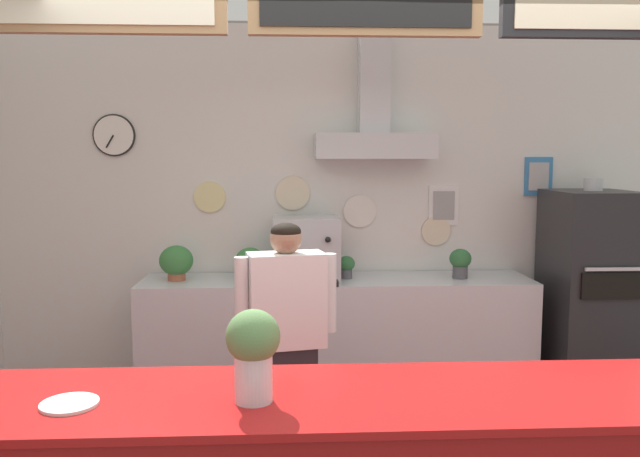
# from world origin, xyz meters

# --- Properties ---
(back_wall_assembly) EXTENTS (5.48, 2.90, 2.97)m
(back_wall_assembly) POSITION_xyz_m (0.02, 2.57, 1.59)
(back_wall_assembly) COLOR gray
(back_wall_assembly) RESTS_ON ground_plane
(back_prep_counter) EXTENTS (3.08, 0.63, 0.92)m
(back_prep_counter) POSITION_xyz_m (0.07, 2.37, 0.46)
(back_prep_counter) COLOR silver
(back_prep_counter) RESTS_ON ground_plane
(pizza_oven) EXTENTS (0.61, 0.74, 1.72)m
(pizza_oven) POSITION_xyz_m (2.06, 2.26, 0.81)
(pizza_oven) COLOR #232326
(pizza_oven) RESTS_ON ground_plane
(shop_worker) EXTENTS (0.58, 0.30, 1.52)m
(shop_worker) POSITION_xyz_m (-0.32, 0.99, 0.81)
(shop_worker) COLOR #232328
(shop_worker) RESTS_ON ground_plane
(espresso_machine) EXTENTS (0.51, 0.51, 0.50)m
(espresso_machine) POSITION_xyz_m (-0.17, 2.35, 1.17)
(espresso_machine) COLOR #B7BABF
(espresso_machine) RESTS_ON back_prep_counter
(potted_oregano) EXTENTS (0.17, 0.17, 0.24)m
(potted_oregano) POSITION_xyz_m (1.05, 2.34, 1.06)
(potted_oregano) COLOR #4C4C51
(potted_oregano) RESTS_ON back_prep_counter
(potted_rosemary) EXTENTS (0.13, 0.13, 0.18)m
(potted_rosemary) POSITION_xyz_m (0.15, 2.39, 1.02)
(potted_rosemary) COLOR #4C4C51
(potted_rosemary) RESTS_ON back_prep_counter
(potted_basil) EXTENTS (0.24, 0.24, 0.26)m
(potted_basil) POSITION_xyz_m (-0.61, 2.34, 1.06)
(potted_basil) COLOR #4C4C51
(potted_basil) RESTS_ON back_prep_counter
(potted_sage) EXTENTS (0.26, 0.26, 0.27)m
(potted_sage) POSITION_xyz_m (-1.18, 2.38, 1.07)
(potted_sage) COLOR #9E563D
(potted_sage) RESTS_ON back_prep_counter
(basil_vase) EXTENTS (0.20, 0.20, 0.34)m
(basil_vase) POSITION_xyz_m (-0.44, -0.37, 1.19)
(basil_vase) COLOR silver
(basil_vase) RESTS_ON service_counter
(condiment_plate) EXTENTS (0.21, 0.21, 0.01)m
(condiment_plate) POSITION_xyz_m (-1.10, -0.38, 1.01)
(condiment_plate) COLOR white
(condiment_plate) RESTS_ON service_counter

